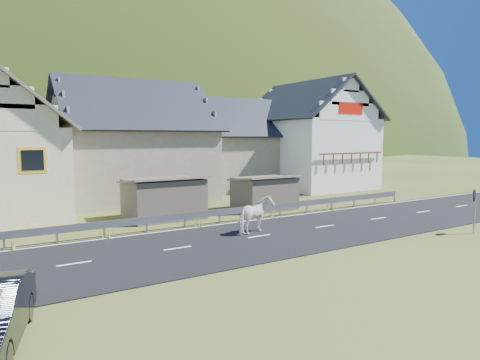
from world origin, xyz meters
TOP-DOWN VIEW (x-y plane):
  - ground at (0.00, 0.00)m, footprint 160.00×160.00m
  - road at (0.00, 0.00)m, footprint 60.00×7.00m
  - lane_markings at (0.00, 0.00)m, footprint 60.00×6.60m
  - guardrail at (-0.00, 3.68)m, footprint 28.10×0.09m
  - shed_left at (-2.00, 6.50)m, footprint 4.30×3.30m
  - shed_right at (4.50, 6.00)m, footprint 3.80×2.90m
  - house_stone_a at (-1.00, 15.00)m, footprint 10.80×9.80m
  - house_stone_b at (9.00, 17.00)m, footprint 9.80×8.80m
  - house_white at (15.00, 14.00)m, footprint 8.80×10.80m
  - mountain at (5.00, 180.00)m, footprint 440.00×280.00m
  - horse at (0.24, 0.65)m, footprint 1.58×2.21m
  - traffic_mirror at (8.98, -4.72)m, footprint 0.56×0.27m

SIDE VIEW (x-z plane):
  - mountain at x=5.00m, z-range -150.00..110.00m
  - ground at x=0.00m, z-range 0.00..0.00m
  - road at x=0.00m, z-range 0.00..0.04m
  - lane_markings at x=0.00m, z-range 0.04..0.05m
  - guardrail at x=0.00m, z-range 0.19..0.94m
  - horse at x=0.24m, z-range 0.04..1.74m
  - shed_right at x=4.50m, z-range -0.10..2.10m
  - shed_left at x=-2.00m, z-range -0.10..2.30m
  - traffic_mirror at x=8.98m, z-range 0.49..2.60m
  - house_stone_b at x=9.00m, z-range 0.19..8.29m
  - house_stone_a at x=-1.00m, z-range 0.18..9.08m
  - house_white at x=15.00m, z-range 0.21..9.91m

